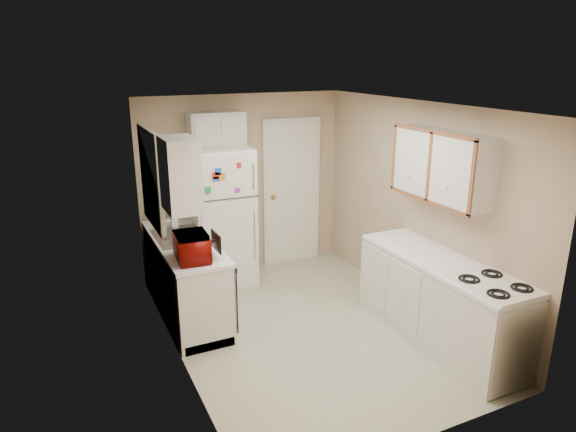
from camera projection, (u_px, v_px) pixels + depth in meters
name	position (u px, v px, depth m)	size (l,w,h in m)	color
floor	(307.00, 328.00, 5.64)	(3.80, 3.80, 0.00)	beige
ceiling	(310.00, 106.00, 4.92)	(3.80, 3.80, 0.00)	white
wall_left	(174.00, 245.00, 4.71)	(3.80, 3.80, 0.00)	tan
wall_right	(417.00, 208.00, 5.85)	(3.80, 3.80, 0.00)	tan
wall_back	(244.00, 185.00, 6.92)	(2.80, 2.80, 0.00)	tan
wall_front	(432.00, 300.00, 3.64)	(2.80, 2.80, 0.00)	tan
left_counter	(186.00, 277.00, 5.83)	(0.60, 1.80, 0.90)	silver
dishwasher	(227.00, 290.00, 5.42)	(0.03, 0.58, 0.72)	black
sink	(180.00, 240.00, 5.84)	(0.54, 0.74, 0.16)	gray
microwave	(192.00, 245.00, 5.13)	(0.26, 0.47, 0.31)	#940C05
soap_bottle	(174.00, 219.00, 6.12)	(0.07, 0.08, 0.16)	white
window_blinds	(152.00, 178.00, 5.51)	(0.10, 0.98, 1.08)	silver
upper_cabinet_left	(180.00, 175.00, 4.78)	(0.30, 0.45, 0.70)	silver
refrigerator	(221.00, 218.00, 6.49)	(0.74, 0.72, 1.81)	white
cabinet_over_fridge	(216.00, 128.00, 6.39)	(0.70, 0.30, 0.40)	silver
interior_door	(292.00, 192.00, 7.23)	(0.86, 0.06, 2.08)	white
right_counter	(439.00, 301.00, 5.27)	(0.60, 2.00, 0.90)	silver
stove	(488.00, 333.00, 4.72)	(0.57, 0.70, 0.85)	white
upper_cabinet_right	(442.00, 166.00, 5.18)	(0.30, 1.20, 0.70)	silver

